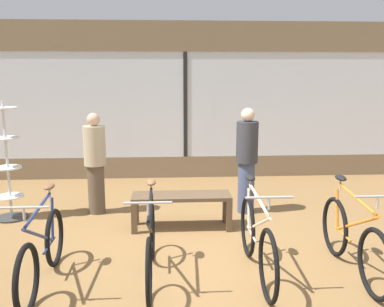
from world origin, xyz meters
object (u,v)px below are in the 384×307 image
bicycle_far_left (42,252)px  customer_by_window (247,159)px  bicycle_far_right (352,240)px  accessory_rack (8,172)px  bicycle_left (151,245)px  bicycle_right (257,240)px  customer_near_rack (95,162)px  display_bench (181,201)px

bicycle_far_left → customer_by_window: (2.55, 2.23, 0.50)m
bicycle_far_right → accessory_rack: size_ratio=0.97×
bicycle_left → customer_by_window: customer_by_window is taller
bicycle_right → bicycle_far_right: bicycle_right is taller
accessory_rack → customer_near_rack: (1.26, 0.20, 0.10)m
bicycle_right → bicycle_far_left: bearing=-177.3°
customer_by_window → bicycle_far_left: bearing=-138.8°
accessory_rack → customer_by_window: 3.63m
customer_by_window → customer_near_rack: bearing=177.3°
bicycle_right → customer_near_rack: customer_near_rack is taller
bicycle_right → customer_near_rack: bearing=133.0°
bicycle_right → customer_by_window: customer_by_window is taller
bicycle_far_right → bicycle_far_left: bearing=-178.7°
bicycle_far_left → bicycle_right: bicycle_right is taller
bicycle_far_left → display_bench: bicycle_far_left is taller
bicycle_right → display_bench: bearing=117.5°
bicycle_far_left → bicycle_left: 1.12m
accessory_rack → customer_by_window: bearing=1.3°
bicycle_right → customer_near_rack: (-2.09, 2.23, 0.43)m
bicycle_far_right → display_bench: 2.37m
bicycle_left → display_bench: bicycle_left is taller
bicycle_left → accessory_rack: (-2.20, 2.05, 0.35)m
bicycle_far_right → customer_by_window: customer_by_window is taller
bicycle_left → customer_near_rack: bearing=112.6°
bicycle_right → customer_near_rack: size_ratio=1.13×
bicycle_left → accessory_rack: size_ratio=0.96×
customer_near_rack → customer_by_window: size_ratio=0.96×
bicycle_left → bicycle_right: 1.15m
bicycle_right → bicycle_far_right: bearing=-1.6°
customer_by_window → bicycle_right: bearing=-97.4°
bicycle_far_right → customer_near_rack: 3.90m
bicycle_far_left → bicycle_left: size_ratio=0.97×
accessory_rack → customer_near_rack: bearing=8.8°
bicycle_left → display_bench: (0.38, 1.49, 0.02)m
bicycle_left → bicycle_far_right: size_ratio=0.98×
bicycle_far_right → customer_by_window: bearing=110.0°
bicycle_right → display_bench: size_ratio=1.28×
display_bench → customer_near_rack: size_ratio=0.88×
bicycle_right → accessory_rack: 3.94m
bicycle_right → bicycle_far_right: (1.06, -0.03, -0.01)m
bicycle_far_left → bicycle_far_right: bearing=1.3°
bicycle_left → customer_by_window: 2.61m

